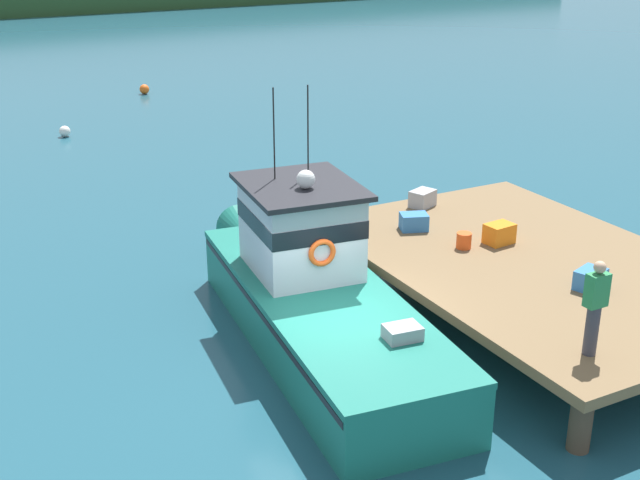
% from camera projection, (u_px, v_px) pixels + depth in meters
% --- Properties ---
extents(ground_plane, '(200.00, 200.00, 0.00)m').
position_uv_depth(ground_plane, '(330.00, 367.00, 15.76)').
color(ground_plane, '#1E4C5B').
extents(dock, '(6.00, 9.00, 1.20)m').
position_uv_depth(dock, '(534.00, 266.00, 17.47)').
color(dock, '#4C3D2D').
rests_on(dock, ground).
extents(main_fishing_boat, '(3.45, 9.94, 4.80)m').
position_uv_depth(main_fishing_boat, '(313.00, 291.00, 16.49)').
color(main_fishing_boat, '#196B5B').
rests_on(main_fishing_boat, ground).
extents(crate_single_far, '(0.72, 0.63, 0.40)m').
position_uv_depth(crate_single_far, '(423.00, 198.00, 20.49)').
color(crate_single_far, '#9E9EA3').
rests_on(crate_single_far, dock).
extents(crate_stack_near_edge, '(0.72, 0.62, 0.37)m').
position_uv_depth(crate_stack_near_edge, '(414.00, 222.00, 19.02)').
color(crate_stack_near_edge, '#3370B2').
rests_on(crate_stack_near_edge, dock).
extents(crate_stack_mid_dock, '(0.64, 0.49, 0.44)m').
position_uv_depth(crate_stack_mid_dock, '(499.00, 234.00, 18.24)').
color(crate_stack_mid_dock, orange).
rests_on(crate_stack_mid_dock, dock).
extents(crate_single_by_cleat, '(0.71, 0.61, 0.38)m').
position_uv_depth(crate_single_by_cleat, '(590.00, 279.00, 16.07)').
color(crate_single_by_cleat, '#3370B2').
rests_on(crate_single_by_cleat, dock).
extents(bait_bucket, '(0.32, 0.32, 0.34)m').
position_uv_depth(bait_bucket, '(464.00, 240.00, 17.99)').
color(bait_bucket, '#E04C19').
rests_on(bait_bucket, dock).
extents(deckhand_by_the_boat, '(0.36, 0.22, 1.63)m').
position_uv_depth(deckhand_by_the_boat, '(595.00, 306.00, 13.46)').
color(deckhand_by_the_boat, '#383842').
rests_on(deckhand_by_the_boat, dock).
extents(mooring_buoy_outer, '(0.44, 0.44, 0.44)m').
position_uv_depth(mooring_buoy_outer, '(144.00, 89.00, 38.75)').
color(mooring_buoy_outer, '#EA5B19').
rests_on(mooring_buoy_outer, ground).
extents(mooring_buoy_spare_mooring, '(0.41, 0.41, 0.41)m').
position_uv_depth(mooring_buoy_spare_mooring, '(65.00, 131.00, 31.51)').
color(mooring_buoy_spare_mooring, silver).
rests_on(mooring_buoy_spare_mooring, ground).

